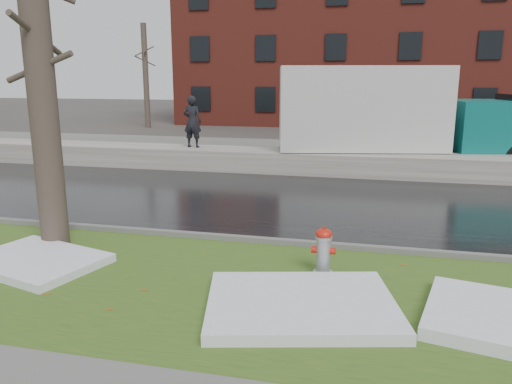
% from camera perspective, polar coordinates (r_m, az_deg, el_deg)
% --- Properties ---
extents(ground, '(120.00, 120.00, 0.00)m').
position_cam_1_polar(ground, '(9.05, -2.72, -7.86)').
color(ground, '#47423D').
rests_on(ground, ground).
extents(verge, '(60.00, 4.50, 0.04)m').
position_cam_1_polar(verge, '(7.94, -5.24, -10.84)').
color(verge, '#2D501A').
rests_on(verge, ground).
extents(road, '(60.00, 7.00, 0.03)m').
position_cam_1_polar(road, '(13.24, 2.65, -1.02)').
color(road, black).
rests_on(road, ground).
extents(parking_lot, '(60.00, 9.00, 0.03)m').
position_cam_1_polar(parking_lot, '(21.49, 6.88, 4.35)').
color(parking_lot, slate).
rests_on(parking_lot, ground).
extents(curb, '(60.00, 0.15, 0.14)m').
position_cam_1_polar(curb, '(9.94, -1.13, -5.49)').
color(curb, slate).
rests_on(curb, ground).
extents(snowbank, '(60.00, 1.60, 0.75)m').
position_cam_1_polar(snowbank, '(17.22, 5.27, 3.46)').
color(snowbank, '#B6B2A6').
rests_on(snowbank, ground).
extents(brick_building, '(26.00, 12.00, 10.00)m').
position_cam_1_polar(brick_building, '(38.16, 13.24, 15.37)').
color(brick_building, maroon).
rests_on(brick_building, ground).
extents(bg_tree_left, '(1.40, 1.62, 6.50)m').
position_cam_1_polar(bg_tree_left, '(33.37, -12.50, 12.93)').
color(bg_tree_left, brown).
rests_on(bg_tree_left, ground).
extents(bg_tree_center, '(1.40, 1.62, 6.50)m').
position_cam_1_polar(bg_tree_center, '(35.13, -0.46, 13.21)').
color(bg_tree_center, brown).
rests_on(bg_tree_center, ground).
extents(fire_hydrant, '(0.40, 0.34, 0.83)m').
position_cam_1_polar(fire_hydrant, '(8.26, 7.73, -6.50)').
color(fire_hydrant, '#9D9FA5').
rests_on(fire_hydrant, verge).
extents(tree, '(1.36, 1.62, 6.52)m').
position_cam_1_polar(tree, '(10.05, -23.48, 12.56)').
color(tree, brown).
rests_on(tree, verge).
extents(box_truck, '(10.87, 4.23, 3.59)m').
position_cam_1_polar(box_truck, '(18.14, 15.46, 8.37)').
color(box_truck, black).
rests_on(box_truck, ground).
extents(worker, '(0.69, 0.47, 1.83)m').
position_cam_1_polar(worker, '(18.06, -7.28, 7.98)').
color(worker, black).
rests_on(worker, snowbank).
extents(snow_patch_near, '(3.00, 2.56, 0.16)m').
position_cam_1_polar(snow_patch_near, '(7.18, 5.17, -12.67)').
color(snow_patch_near, white).
rests_on(snow_patch_near, verge).
extents(snow_patch_far, '(2.55, 2.13, 0.14)m').
position_cam_1_polar(snow_patch_far, '(9.53, -23.85, -7.20)').
color(snow_patch_far, white).
rests_on(snow_patch_far, verge).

